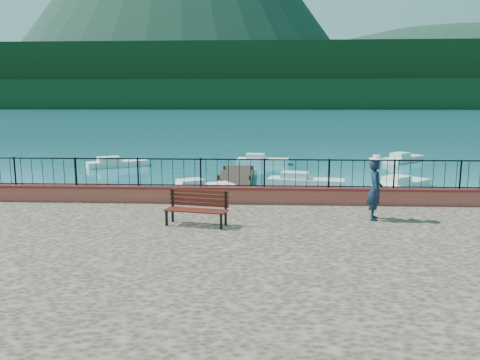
# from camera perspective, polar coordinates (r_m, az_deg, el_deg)

# --- Properties ---
(ground) EXTENTS (2000.00, 2000.00, 0.00)m
(ground) POSITION_cam_1_polar(r_m,az_deg,el_deg) (13.06, 4.25, -11.51)
(ground) COLOR #19596B
(ground) RESTS_ON ground
(parapet) EXTENTS (28.00, 0.46, 0.58)m
(parapet) POSITION_cam_1_polar(r_m,az_deg,el_deg) (16.21, 4.02, -1.86)
(parapet) COLOR #A6503B
(parapet) RESTS_ON promenade
(railing) EXTENTS (27.00, 0.05, 0.95)m
(railing) POSITION_cam_1_polar(r_m,az_deg,el_deg) (16.08, 4.05, 0.81)
(railing) COLOR black
(railing) RESTS_ON parapet
(dock) EXTENTS (2.00, 16.00, 0.30)m
(dock) POSITION_cam_1_polar(r_m,az_deg,el_deg) (24.67, -1.02, -1.07)
(dock) COLOR #2D231C
(dock) RESTS_ON ground
(far_forest) EXTENTS (900.00, 60.00, 18.00)m
(far_forest) POSITION_cam_1_polar(r_m,az_deg,el_deg) (312.22, 3.01, 10.31)
(far_forest) COLOR black
(far_forest) RESTS_ON ground
(foothills) EXTENTS (900.00, 120.00, 44.00)m
(foothills) POSITION_cam_1_polar(r_m,az_deg,el_deg) (372.59, 3.02, 12.18)
(foothills) COLOR black
(foothills) RESTS_ON ground
(companion_hill) EXTENTS (448.00, 384.00, 180.00)m
(companion_hill) POSITION_cam_1_polar(r_m,az_deg,el_deg) (613.16, 24.23, 8.27)
(companion_hill) COLOR #142D23
(companion_hill) RESTS_ON ground
(park_bench) EXTENTS (1.86, 0.93, 0.99)m
(park_bench) POSITION_cam_1_polar(r_m,az_deg,el_deg) (13.39, -5.31, -4.28)
(park_bench) COLOR black
(park_bench) RESTS_ON promenade
(person) EXTENTS (0.54, 0.72, 1.82)m
(person) POSITION_cam_1_polar(r_m,az_deg,el_deg) (14.43, 16.13, -1.13)
(person) COLOR #101F30
(person) RESTS_ON promenade
(hat) EXTENTS (0.44, 0.44, 0.12)m
(hat) POSITION_cam_1_polar(r_m,az_deg,el_deg) (14.29, 16.31, 2.70)
(hat) COLOR white
(hat) RESTS_ON person
(boat_0) EXTENTS (3.72, 2.91, 0.80)m
(boat_0) POSITION_cam_1_polar(r_m,az_deg,el_deg) (24.19, -4.89, -0.71)
(boat_0) COLOR white
(boat_0) RESTS_ON ground
(boat_1) EXTENTS (4.42, 2.15, 0.80)m
(boat_1) POSITION_cam_1_polar(r_m,az_deg,el_deg) (26.47, 8.04, 0.12)
(boat_1) COLOR silver
(boat_1) RESTS_ON ground
(boat_2) EXTENTS (3.73, 3.69, 0.80)m
(boat_2) POSITION_cam_1_polar(r_m,az_deg,el_deg) (26.81, 19.16, -0.20)
(boat_2) COLOR silver
(boat_2) RESTS_ON ground
(boat_3) EXTENTS (4.35, 3.24, 0.80)m
(boat_3) POSITION_cam_1_polar(r_m,az_deg,el_deg) (35.14, -14.72, 2.21)
(boat_3) COLOR silver
(boat_3) RESTS_ON ground
(boat_4) EXTENTS (3.99, 1.72, 0.80)m
(boat_4) POSITION_cam_1_polar(r_m,az_deg,el_deg) (35.60, 2.78, 2.61)
(boat_4) COLOR white
(boat_4) RESTS_ON ground
(boat_5) EXTENTS (3.91, 4.01, 0.80)m
(boat_5) POSITION_cam_1_polar(r_m,az_deg,el_deg) (39.04, 19.38, 2.69)
(boat_5) COLOR silver
(boat_5) RESTS_ON ground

